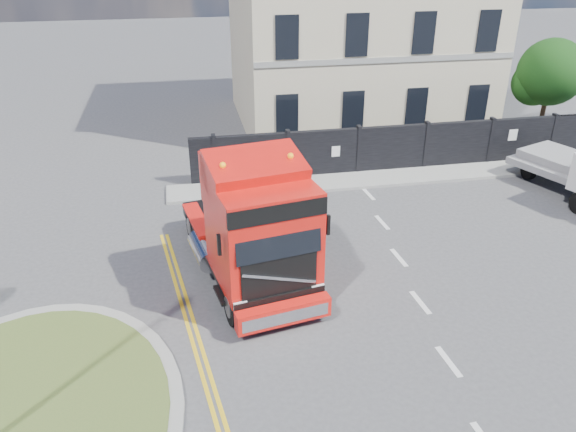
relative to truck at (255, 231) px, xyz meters
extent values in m
plane|color=#424244|center=(1.41, -1.30, -1.80)|extent=(120.00, 120.00, 0.00)
cylinder|color=gray|center=(-5.59, -4.30, -1.74)|extent=(6.80, 6.80, 0.12)
cylinder|color=#355421|center=(-5.59, -4.30, -1.66)|extent=(6.20, 6.20, 0.05)
cube|color=black|center=(7.41, 7.70, -0.80)|extent=(18.00, 0.25, 2.00)
cube|color=beige|center=(7.41, 15.20, 3.70)|extent=(12.00, 10.00, 11.00)
cylinder|color=#382619|center=(15.91, 10.70, -0.60)|extent=(0.24, 0.24, 2.40)
sphere|color=black|center=(15.91, 10.70, 1.40)|extent=(3.20, 3.20, 3.20)
sphere|color=black|center=(15.41, 11.10, 0.80)|extent=(2.20, 2.20, 2.20)
cube|color=gray|center=(7.41, 6.80, -1.74)|extent=(20.00, 1.60, 0.12)
cube|color=black|center=(-0.20, 1.11, -1.05)|extent=(3.53, 6.67, 0.45)
cube|color=red|center=(0.11, -0.62, 0.36)|extent=(2.93, 3.01, 2.82)
cube|color=red|center=(-0.07, 0.42, 1.52)|extent=(2.63, 1.33, 1.41)
cube|color=black|center=(0.34, -1.89, 0.76)|extent=(2.19, 0.45, 1.06)
cube|color=red|center=(0.39, -2.21, -1.25)|extent=(2.54, 0.79, 0.55)
cylinder|color=black|center=(-0.82, -1.61, -1.28)|extent=(0.50, 1.09, 1.05)
cylinder|color=gray|center=(-0.82, -1.61, -1.28)|extent=(0.46, 0.63, 0.58)
cylinder|color=black|center=(1.32, -1.23, -1.28)|extent=(0.50, 1.09, 1.05)
cylinder|color=gray|center=(1.32, -1.23, -1.28)|extent=(0.46, 0.63, 0.58)
cylinder|color=black|center=(-1.44, 1.91, -1.28)|extent=(0.50, 1.09, 1.05)
cylinder|color=gray|center=(-1.44, 1.91, -1.28)|extent=(0.46, 0.63, 0.58)
cylinder|color=black|center=(0.70, 2.29, -1.28)|extent=(0.50, 1.09, 1.05)
cylinder|color=gray|center=(0.70, 2.29, -1.28)|extent=(0.46, 0.63, 0.58)
cylinder|color=black|center=(-1.65, 3.10, -1.28)|extent=(0.50, 1.09, 1.05)
cylinder|color=gray|center=(-1.65, 3.10, -1.28)|extent=(0.46, 0.63, 0.58)
cylinder|color=black|center=(0.49, 3.48, -1.28)|extent=(0.50, 1.09, 1.05)
cylinder|color=gray|center=(0.49, 3.48, -1.28)|extent=(0.46, 0.63, 0.58)
cylinder|color=black|center=(12.23, 5.74, -1.42)|extent=(0.27, 0.76, 0.76)
cylinder|color=black|center=(14.28, 5.74, -1.42)|extent=(0.27, 0.76, 0.76)
camera|label=1|loc=(-1.69, -13.62, 7.41)|focal=35.00mm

